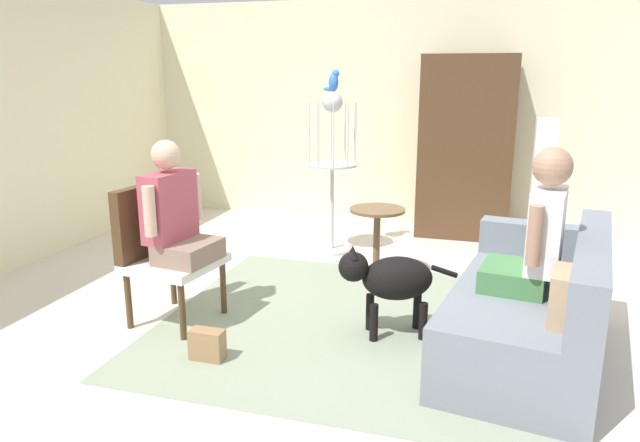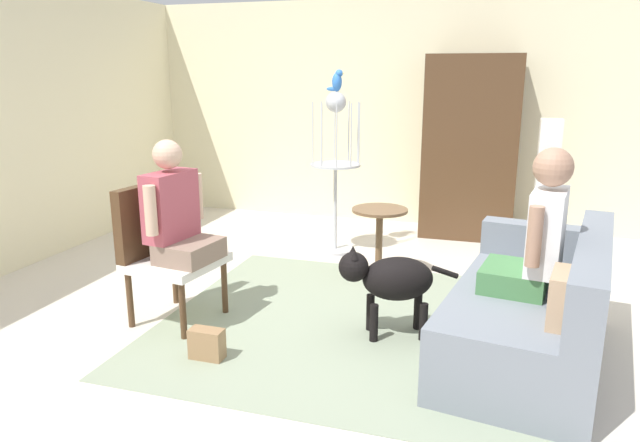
% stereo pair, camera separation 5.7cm
% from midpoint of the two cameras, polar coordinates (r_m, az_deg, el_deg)
% --- Properties ---
extents(ground_plane, '(7.63, 7.63, 0.00)m').
position_cam_midpoint_polar(ground_plane, '(4.26, 4.19, -9.64)').
color(ground_plane, beige).
extents(back_wall, '(6.96, 0.12, 2.51)m').
position_cam_midpoint_polar(back_wall, '(6.82, 10.18, 10.19)').
color(back_wall, beige).
rests_on(back_wall, ground).
extents(left_wall, '(0.12, 6.40, 2.51)m').
position_cam_midpoint_polar(left_wall, '(5.81, -27.95, 8.05)').
color(left_wall, beige).
rests_on(left_wall, ground).
extents(area_rug, '(2.70, 2.48, 0.01)m').
position_cam_midpoint_polar(area_rug, '(4.20, 4.08, -9.94)').
color(area_rug, gray).
rests_on(area_rug, ground).
extents(couch, '(1.09, 1.74, 0.81)m').
position_cam_midpoint_polar(couch, '(3.85, 20.59, -8.41)').
color(couch, slate).
rests_on(couch, ground).
extents(armchair, '(0.63, 0.65, 0.97)m').
position_cam_midpoint_polar(armchair, '(4.26, -14.78, -2.03)').
color(armchair, '#4C331E').
rests_on(armchair, ground).
extents(person_on_couch, '(0.49, 0.57, 0.87)m').
position_cam_midpoint_polar(person_on_couch, '(3.67, 20.81, -1.34)').
color(person_on_couch, '#437945').
extents(person_on_armchair, '(0.45, 0.57, 0.83)m').
position_cam_midpoint_polar(person_on_armchair, '(4.12, -13.43, 0.76)').
color(person_on_armchair, '#876D5D').
extents(round_end_table, '(0.47, 0.47, 0.60)m').
position_cam_midpoint_polar(round_end_table, '(5.04, 6.09, -1.59)').
color(round_end_table, brown).
rests_on(round_end_table, ground).
extents(dog, '(0.76, 0.43, 0.62)m').
position_cam_midpoint_polar(dog, '(3.91, 7.32, -5.63)').
color(dog, black).
rests_on(dog, ground).
extents(bird_cage_stand, '(0.48, 0.48, 1.54)m').
position_cam_midpoint_polar(bird_cage_stand, '(5.60, 1.81, 5.81)').
color(bird_cage_stand, silver).
rests_on(bird_cage_stand, ground).
extents(parrot, '(0.17, 0.10, 0.20)m').
position_cam_midpoint_polar(parrot, '(5.54, 1.98, 13.45)').
color(parrot, blue).
rests_on(parrot, bird_cage_stand).
extents(column_lamp, '(0.20, 0.20, 1.34)m').
position_cam_midpoint_polar(column_lamp, '(5.50, 21.29, 2.20)').
color(column_lamp, '#4C4742').
rests_on(column_lamp, ground).
extents(armoire_cabinet, '(0.95, 0.56, 1.90)m').
position_cam_midpoint_polar(armoire_cabinet, '(6.40, 14.67, 6.91)').
color(armoire_cabinet, '#4C331E').
rests_on(armoire_cabinet, ground).
extents(handbag, '(0.21, 0.11, 0.20)m').
position_cam_midpoint_polar(handbag, '(3.75, -10.51, -11.69)').
color(handbag, '#99724C').
rests_on(handbag, ground).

